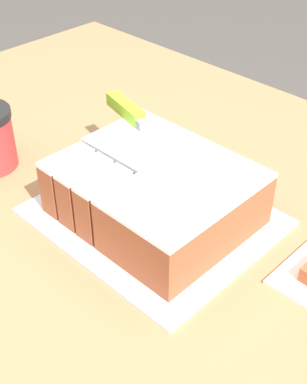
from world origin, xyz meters
TOP-DOWN VIEW (x-y plane):
  - cake_board at (0.04, 0.04)m, footprint 0.34×0.29m
  - cake at (0.04, 0.04)m, footprint 0.27×0.23m
  - knife at (-0.08, 0.11)m, footprint 0.28×0.09m

SIDE VIEW (x-z plane):
  - cake_board at x=0.04m, z-range 0.91..0.92m
  - cake at x=0.04m, z-range 0.92..1.01m
  - knife at x=-0.08m, z-range 1.01..1.03m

